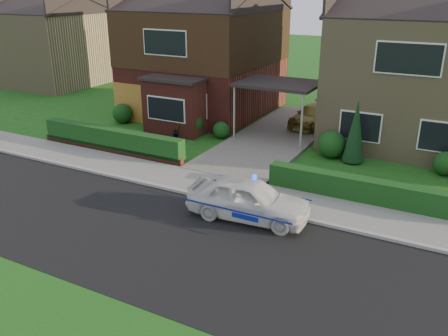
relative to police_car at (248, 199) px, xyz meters
The scene contains 25 objects.
ground 3.49m from the police_car, 135.50° to the right, with size 120.00×120.00×0.00m, color #185015.
road 3.49m from the police_car, 135.50° to the right, with size 60.00×6.00×0.02m, color black.
kerb 2.60m from the police_car, 165.09° to the left, with size 60.00×0.16×0.12m, color #9E9993.
sidewalk 3.04m from the police_car, 145.15° to the left, with size 60.00×2.00×0.10m, color slate.
grass_verge 7.82m from the police_car, 108.26° to the right, with size 60.00×4.00×0.01m, color #185015.
driveway 8.96m from the police_car, 105.85° to the left, with size 3.80×12.00×0.12m, color #666059.
house_left 14.48m from the police_car, 125.57° to the left, with size 7.50×9.53×7.25m.
house_right 12.43m from the police_car, 73.85° to the left, with size 7.50×8.06×7.25m.
carport_link 9.11m from the police_car, 105.93° to the left, with size 3.80×3.00×2.77m.
garage_door 13.10m from the police_car, 144.73° to the left, with size 2.20×0.10×2.10m, color #966220.
dwarf_wall 8.75m from the police_car, 160.61° to the left, with size 7.70×0.25×0.36m, color maroon.
hedge_left 8.81m from the police_car, 159.69° to the left, with size 7.50×0.55×0.90m, color #113714.
hedge_right 4.52m from the police_car, 41.30° to the left, with size 7.50×0.55×0.80m, color #113714.
shrub_left_far 13.04m from the police_car, 147.02° to the left, with size 1.08×1.08×1.08m, color #113714.
shrub_left_mid 9.44m from the police_car, 133.03° to the left, with size 1.32×1.32×1.32m, color #113714.
shrub_left_near 8.68m from the police_car, 123.92° to the left, with size 0.84×0.84×0.84m, color #113714.
shrub_right_near 7.04m from the police_car, 83.82° to the left, with size 1.20×1.20×1.20m, color #113714.
shrub_right_mid 8.90m from the police_car, 52.96° to the left, with size 0.96×0.96×0.96m, color #113714.
conifer_a 7.05m from the police_car, 75.50° to the left, with size 0.90×0.90×2.60m, color black.
neighbour_left 26.31m from the police_car, 148.78° to the left, with size 6.50×7.00×5.20m, color #95815B.
police_car is the anchor object (origin of this frame).
driveway_car 11.23m from the police_car, 97.38° to the left, with size 1.50×3.69×1.07m, color olive.
potted_plant_a 9.47m from the police_car, 157.64° to the left, with size 0.44×0.29×0.83m, color gray.
potted_plant_b 9.23m from the police_car, 137.74° to the left, with size 0.31×0.39×0.71m, color gray.
potted_plant_c 10.75m from the police_car, 142.09° to the left, with size 0.43×0.43×0.76m, color gray.
Camera 1 is at (8.22, -10.23, 7.17)m, focal length 38.00 mm.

